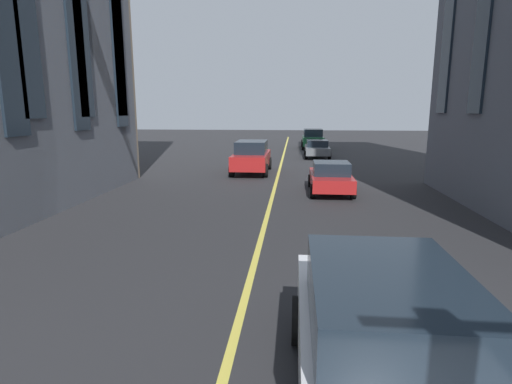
% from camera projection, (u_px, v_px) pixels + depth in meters
% --- Properties ---
extents(lane_centre_line, '(80.00, 0.16, 0.01)m').
position_uv_depth(lane_centre_line, '(272.00, 197.00, 17.17)').
color(lane_centre_line, '#D8C64C').
rests_on(lane_centre_line, ground_plane).
extents(car_white_trailing, '(4.70, 2.14, 1.88)m').
position_uv_depth(car_white_trailing, '(385.00, 346.00, 4.66)').
color(car_white_trailing, silver).
rests_on(car_white_trailing, ground_plane).
extents(car_grey_far, '(4.40, 1.95, 1.37)m').
position_uv_depth(car_grey_far, '(317.00, 148.00, 31.71)').
color(car_grey_far, slate).
rests_on(car_grey_far, ground_plane).
extents(car_green_parked_b, '(4.70, 2.14, 1.88)m').
position_uv_depth(car_green_parked_b, '(313.00, 139.00, 38.94)').
color(car_green_parked_b, '#1E6038').
rests_on(car_green_parked_b, ground_plane).
extents(car_red_oncoming, '(3.90, 1.89, 1.40)m').
position_uv_depth(car_red_oncoming, '(331.00, 177.00, 18.09)').
color(car_red_oncoming, '#B21E1E').
rests_on(car_red_oncoming, ground_plane).
extents(car_red_mid, '(4.70, 2.14, 1.88)m').
position_uv_depth(car_red_mid, '(252.00, 157.00, 23.78)').
color(car_red_mid, '#B21E1E').
rests_on(car_red_mid, ground_plane).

